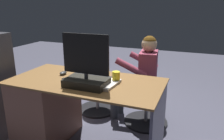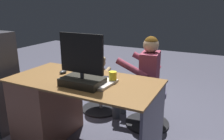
{
  "view_description": "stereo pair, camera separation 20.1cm",
  "coord_description": "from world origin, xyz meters",
  "views": [
    {
      "loc": [
        -1.01,
        2.24,
        1.49
      ],
      "look_at": [
        -0.11,
        0.01,
        0.76
      ],
      "focal_mm": 35.94,
      "sensor_mm": 36.0,
      "label": 1
    },
    {
      "loc": [
        -1.19,
        2.16,
        1.49
      ],
      "look_at": [
        -0.11,
        0.01,
        0.76
      ],
      "focal_mm": 35.94,
      "sensor_mm": 36.0,
      "label": 2
    }
  ],
  "objects": [
    {
      "name": "monitor",
      "position": [
        -0.08,
        0.54,
        0.89
      ],
      "size": [
        0.44,
        0.24,
        0.48
      ],
      "color": "black",
      "rests_on": "desk"
    },
    {
      "name": "visitor_chair",
      "position": [
        -0.45,
        -0.32,
        0.25
      ],
      "size": [
        0.55,
        0.55,
        0.45
      ],
      "color": "black",
      "rests_on": "ground_plane"
    },
    {
      "name": "desk",
      "position": [
        0.41,
        0.41,
        0.4
      ],
      "size": [
        1.5,
        0.75,
        0.76
      ],
      "color": "brown",
      "rests_on": "ground_plane"
    },
    {
      "name": "office_chair_teddy",
      "position": [
        0.28,
        -0.41,
        0.25
      ],
      "size": [
        0.54,
        0.54,
        0.45
      ],
      "color": "black",
      "rests_on": "ground_plane"
    },
    {
      "name": "computer_mouse",
      "position": [
        0.31,
        0.33,
        0.77
      ],
      "size": [
        0.06,
        0.1,
        0.04
      ],
      "primitive_type": "ellipsoid",
      "color": "#2F2F2F",
      "rests_on": "desk"
    },
    {
      "name": "ground_plane",
      "position": [
        0.0,
        0.0,
        0.0
      ],
      "size": [
        10.0,
        10.0,
        0.0
      ],
      "primitive_type": "plane",
      "color": "#444454"
    },
    {
      "name": "tv_remote",
      "position": [
        0.18,
        0.43,
        0.76
      ],
      "size": [
        0.1,
        0.15,
        0.02
      ],
      "primitive_type": "cube",
      "rotation": [
        0.0,
        0.0,
        -0.43
      ],
      "color": "black",
      "rests_on": "desk"
    },
    {
      "name": "keyboard",
      "position": [
        -0.01,
        0.33,
        0.77
      ],
      "size": [
        0.42,
        0.14,
        0.02
      ],
      "primitive_type": "cube",
      "color": "black",
      "rests_on": "desk"
    },
    {
      "name": "notebook_binder",
      "position": [
        -0.22,
        0.45,
        0.77
      ],
      "size": [
        0.24,
        0.31,
        0.02
      ],
      "primitive_type": "cube",
      "rotation": [
        0.0,
        0.0,
        -0.06
      ],
      "color": "beige",
      "rests_on": "desk"
    },
    {
      "name": "person",
      "position": [
        -0.35,
        -0.33,
        0.65
      ],
      "size": [
        0.59,
        0.52,
        1.12
      ],
      "color": "#8C374C",
      "rests_on": "ground_plane"
    },
    {
      "name": "teddy_bear",
      "position": [
        0.28,
        -0.42,
        0.6
      ],
      "size": [
        0.24,
        0.24,
        0.34
      ],
      "color": "tan",
      "rests_on": "office_chair_teddy"
    },
    {
      "name": "cup",
      "position": [
        -0.29,
        0.34,
        0.81
      ],
      "size": [
        0.07,
        0.07,
        0.11
      ],
      "primitive_type": "cylinder",
      "color": "yellow",
      "rests_on": "desk"
    }
  ]
}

